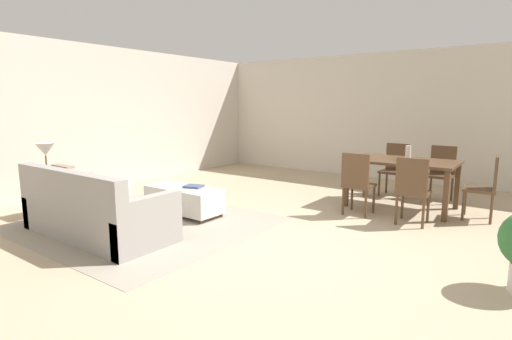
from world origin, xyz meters
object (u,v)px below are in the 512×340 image
ottoman_table (184,199)px  side_table (48,187)px  table_lamp (45,151)px  book_on_ottoman (194,186)px  dining_chair_head_east (487,184)px  dining_chair_far_left (395,166)px  vase_centerpiece (408,153)px  dining_table (402,166)px  dining_chair_near_left (357,180)px  dining_chair_near_right (413,187)px  dining_chair_far_right (441,170)px  couch (94,212)px

ottoman_table → side_table: side_table is taller
table_lamp → book_on_ottoman: bearing=38.3°
ottoman_table → dining_chair_head_east: dining_chair_head_east is taller
dining_chair_far_left → vase_centerpiece: 1.02m
dining_table → dining_chair_near_left: 0.93m
dining_chair_head_east → dining_chair_near_right: bearing=-132.5°
dining_chair_near_right → dining_chair_far_right: (0.00, 1.75, 0.00)m
dining_chair_near_left → dining_chair_far_right: (0.78, 1.72, 0.00)m
dining_chair_near_right → book_on_ottoman: 3.04m
dining_chair_near_left → couch: bearing=-129.0°
dining_chair_far_left → dining_chair_head_east: bearing=-29.4°
dining_chair_head_east → side_table: bearing=-145.9°
table_lamp → dining_chair_far_right: (4.36, 4.39, -0.43)m
side_table → table_lamp: 0.52m
dining_table → book_on_ottoman: dining_table is taller
table_lamp → dining_table: (3.97, 3.50, -0.28)m
couch → book_on_ottoman: bearing=77.7°
ottoman_table → dining_table: size_ratio=0.75×
dining_table → dining_chair_head_east: (1.16, -0.02, -0.15)m
dining_chair_far_right → dining_chair_head_east: 1.19m
ottoman_table → vase_centerpiece: bearing=41.8°
table_lamp → vase_centerpiece: bearing=40.7°
couch → vase_centerpiece: 4.55m
side_table → dining_chair_near_right: size_ratio=0.59×
dining_table → ottoman_table: bearing=-137.1°
dining_chair_far_left → dining_chair_head_east: 1.74m
vase_centerpiece → dining_chair_near_right: bearing=-69.8°
dining_chair_far_right → dining_table: bearing=-113.9°
table_lamp → dining_chair_head_east: size_ratio=0.57×
table_lamp → dining_chair_far_right: table_lamp is taller
couch → dining_chair_far_left: (2.28, 4.45, 0.22)m
dining_chair_near_right → dining_chair_far_left: (-0.75, 1.70, 0.00)m
dining_chair_far_right → book_on_ottoman: bearing=-131.4°
side_table → dining_chair_head_east: (5.13, 3.48, 0.09)m
table_lamp → vase_centerpiece: table_lamp is taller
dining_chair_near_right → ottoman_table: bearing=-153.4°
couch → book_on_ottoman: (0.31, 1.41, 0.12)m
dining_table → dining_chair_far_left: (-0.36, 0.84, -0.15)m
dining_chair_near_right → dining_chair_far_left: same height
book_on_ottoman → vase_centerpiece: bearing=42.2°
dining_chair_far_left → book_on_ottoman: (-1.97, -3.04, -0.10)m
dining_table → dining_chair_far_right: (0.39, 0.89, -0.15)m
side_table → dining_table: size_ratio=0.34×
side_table → dining_chair_far_left: bearing=50.2°
dining_table → dining_chair_near_right: 0.95m
ottoman_table → vase_centerpiece: (2.54, 2.27, 0.64)m
dining_chair_near_left → dining_chair_far_right: bearing=65.5°
dining_chair_near_right → vase_centerpiece: size_ratio=4.07×
ottoman_table → dining_chair_far_left: (2.10, 3.12, 0.29)m
ottoman_table → side_table: 1.95m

